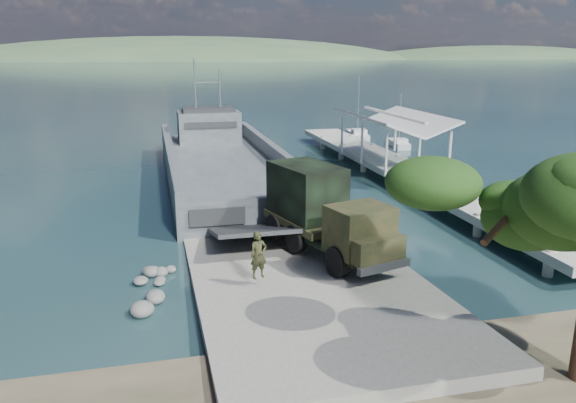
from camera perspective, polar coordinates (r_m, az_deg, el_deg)
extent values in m
plane|color=#19363C|center=(26.03, 1.56, -8.22)|extent=(1400.00, 1400.00, 0.00)
cube|color=gray|center=(25.05, 2.17, -8.58)|extent=(10.00, 18.00, 0.50)
cube|color=#97988F|center=(46.31, 11.33, 3.28)|extent=(4.00, 44.00, 0.50)
cube|color=#3E474A|center=(46.11, -6.67, 2.71)|extent=(8.78, 29.22, 2.43)
cube|color=#3E474A|center=(45.45, -11.88, 4.62)|extent=(0.60, 29.21, 1.27)
cube|color=#3E474A|center=(46.41, -1.71, 5.15)|extent=(0.60, 29.21, 1.27)
cube|color=#3E474A|center=(32.07, -3.43, -1.81)|extent=(8.76, 0.39, 2.53)
cube|color=#3E474A|center=(55.18, -8.04, 7.55)|extent=(5.84, 3.90, 2.92)
cube|color=#292B2E|center=(54.99, -8.11, 9.25)|extent=(4.87, 3.12, 0.39)
cylinder|color=#9EA1A3|center=(54.71, -9.44, 11.53)|extent=(0.16, 0.16, 4.87)
cylinder|color=#9EA1A3|center=(54.97, -6.94, 11.13)|extent=(0.16, 0.16, 3.89)
cylinder|color=black|center=(25.23, 5.07, -6.12)|extent=(0.85, 1.48, 1.40)
cylinder|color=black|center=(26.63, 9.48, -5.10)|extent=(0.85, 1.48, 1.40)
cylinder|color=black|center=(28.12, 0.85, -3.78)|extent=(0.85, 1.48, 1.40)
cylinder|color=black|center=(29.38, 5.02, -2.99)|extent=(0.85, 1.48, 1.40)
cylinder|color=black|center=(29.90, -1.24, -2.61)|extent=(0.85, 1.48, 1.40)
cylinder|color=black|center=(31.09, 2.78, -1.92)|extent=(0.85, 1.48, 1.40)
cube|color=black|center=(28.17, 3.69, -3.43)|extent=(4.51, 8.51, 0.27)
cube|color=black|center=(25.56, 7.29, -2.82)|extent=(3.17, 2.80, 2.15)
cube|color=black|center=(24.77, 9.03, -4.80)|extent=(2.64, 1.61, 1.08)
cube|color=black|center=(29.26, 2.09, -1.91)|extent=(3.94, 5.49, 0.38)
cube|color=black|center=(29.01, 1.90, 1.14)|extent=(3.60, 4.64, 2.69)
cube|color=#292B2E|center=(24.62, 9.75, -6.57)|extent=(2.66, 0.99, 0.32)
imported|color=black|center=(24.06, -3.00, -6.32)|extent=(0.85, 0.66, 2.06)
cube|color=silver|center=(63.00, 11.17, 5.69)|extent=(2.27, 5.08, 0.80)
cube|color=silver|center=(62.06, 11.40, 6.04)|extent=(1.48, 1.63, 0.54)
cylinder|color=#9EA1A3|center=(62.60, 11.30, 8.31)|extent=(0.09, 0.09, 5.35)
cube|color=silver|center=(67.97, 7.05, 6.59)|extent=(2.78, 6.35, 1.00)
cube|color=silver|center=(66.79, 7.25, 7.02)|extent=(1.84, 2.02, 0.67)
cylinder|color=#9EA1A3|center=(67.52, 7.15, 9.64)|extent=(0.11, 0.11, 6.70)
ellipsoid|color=#12360E|center=(18.91, 14.50, 1.85)|extent=(3.07, 3.07, 1.75)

